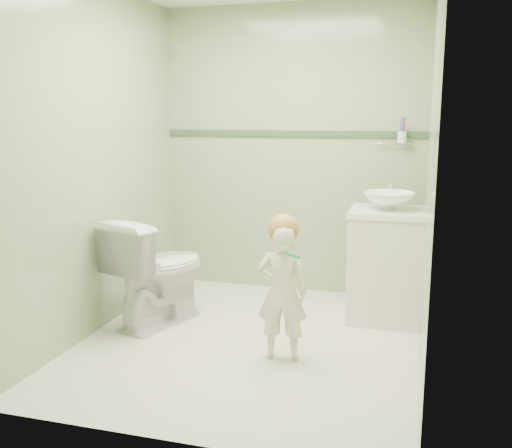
% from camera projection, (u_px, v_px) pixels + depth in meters
% --- Properties ---
extents(ground, '(2.50, 2.50, 0.00)m').
position_uv_depth(ground, '(250.00, 341.00, 3.85)').
color(ground, white).
rests_on(ground, ground).
extents(room_shell, '(2.50, 2.54, 2.40)m').
position_uv_depth(room_shell, '(250.00, 163.00, 3.62)').
color(room_shell, '#8EAE7C').
rests_on(room_shell, ground).
extents(trim_stripe, '(2.20, 0.02, 0.05)m').
position_uv_depth(trim_stripe, '(292.00, 133.00, 4.76)').
color(trim_stripe, '#335236').
rests_on(trim_stripe, room_shell).
extents(vanity, '(0.52, 0.50, 0.80)m').
position_uv_depth(vanity, '(386.00, 267.00, 4.21)').
color(vanity, silver).
rests_on(vanity, ground).
extents(counter, '(0.54, 0.52, 0.04)m').
position_uv_depth(counter, '(388.00, 212.00, 4.13)').
color(counter, white).
rests_on(counter, vanity).
extents(basin, '(0.37, 0.37, 0.13)m').
position_uv_depth(basin, '(389.00, 201.00, 4.11)').
color(basin, white).
rests_on(basin, counter).
extents(faucet, '(0.03, 0.13, 0.18)m').
position_uv_depth(faucet, '(390.00, 187.00, 4.27)').
color(faucet, silver).
rests_on(faucet, counter).
extents(cup_holder, '(0.26, 0.07, 0.21)m').
position_uv_depth(cup_holder, '(401.00, 137.00, 4.47)').
color(cup_holder, silver).
rests_on(cup_holder, room_shell).
extents(toilet, '(0.68, 0.88, 0.79)m').
position_uv_depth(toilet, '(159.00, 270.00, 4.13)').
color(toilet, white).
rests_on(toilet, ground).
extents(toddler, '(0.33, 0.24, 0.86)m').
position_uv_depth(toddler, '(282.00, 293.00, 3.51)').
color(toddler, white).
rests_on(toddler, ground).
extents(hair_cap, '(0.19, 0.19, 0.19)m').
position_uv_depth(hair_cap, '(284.00, 229.00, 3.46)').
color(hair_cap, '#AF7C3F').
rests_on(hair_cap, toddler).
extents(teal_toothbrush, '(0.11, 0.14, 0.08)m').
position_uv_depth(teal_toothbrush, '(293.00, 255.00, 3.32)').
color(teal_toothbrush, '#0C9575').
rests_on(teal_toothbrush, toddler).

